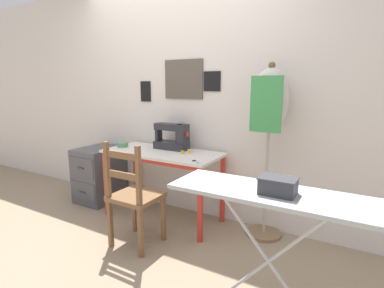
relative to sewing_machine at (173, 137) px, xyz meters
name	(u,v)px	position (x,y,z in m)	size (l,w,h in m)	color
ground_plane	(147,228)	(-0.04, -0.43, -0.86)	(14.00, 14.00, 0.00)	gray
wall_back	(180,97)	(-0.04, 0.20, 0.41)	(10.00, 0.07, 2.55)	silver
sewing_table	(162,160)	(-0.04, -0.16, -0.21)	(1.24, 0.56, 0.73)	silver
sewing_machine	(173,137)	(0.00, 0.00, 0.00)	(0.39, 0.16, 0.30)	#28282D
fabric_bowl	(123,144)	(-0.55, -0.18, -0.10)	(0.12, 0.12, 0.05)	#56895B
scissors	(195,161)	(0.46, -0.34, -0.13)	(0.12, 0.10, 0.01)	silver
thread_spool_near_machine	(182,152)	(0.21, -0.15, -0.11)	(0.04, 0.04, 0.04)	yellow
thread_spool_mid_table	(190,152)	(0.26, -0.09, -0.11)	(0.04, 0.04, 0.04)	yellow
wooden_chair	(134,197)	(0.07, -0.72, -0.41)	(0.40, 0.38, 0.94)	brown
filing_cabinet	(100,174)	(-1.02, -0.11, -0.53)	(0.43, 0.55, 0.66)	#4C4C51
dress_form	(270,111)	(1.01, 0.02, 0.32)	(0.32, 0.32, 1.60)	#846647
ironing_board	(272,199)	(1.34, -1.02, -0.08)	(1.15, 0.38, 0.83)	#ADB2B7
storage_box	(278,186)	(1.37, -1.04, 0.01)	(0.20, 0.14, 0.09)	#333338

